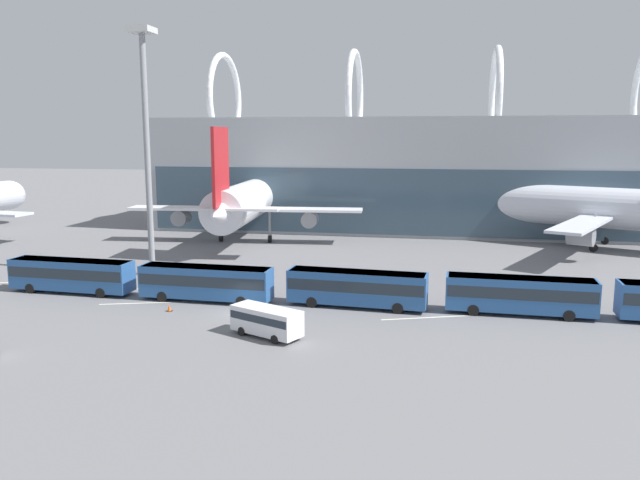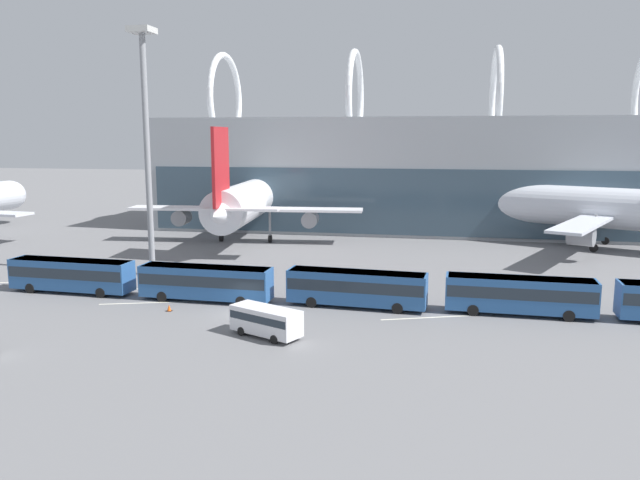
% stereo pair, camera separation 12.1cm
% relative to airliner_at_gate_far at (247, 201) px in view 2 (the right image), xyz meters
% --- Properties ---
extents(ground_plane, '(440.00, 440.00, 0.00)m').
position_rel_airliner_at_gate_far_xyz_m(ground_plane, '(11.27, -37.30, -5.97)').
color(ground_plane, slate).
extents(airliner_at_gate_far, '(34.91, 37.54, 16.72)m').
position_rel_airliner_at_gate_far_xyz_m(airliner_at_gate_far, '(0.00, 0.00, 0.00)').
color(airliner_at_gate_far, white).
rests_on(airliner_at_gate_far, ground_plane).
extents(airliner_parked_remote, '(39.95, 39.20, 15.20)m').
position_rel_airliner_at_gate_far_xyz_m(airliner_parked_remote, '(49.65, 3.92, -0.29)').
color(airliner_parked_remote, silver).
rests_on(airliner_parked_remote, ground_plane).
extents(shuttle_bus_0, '(12.90, 3.19, 3.35)m').
position_rel_airliner_at_gate_far_xyz_m(shuttle_bus_0, '(-7.77, -33.56, -4.01)').
color(shuttle_bus_0, '#285693').
rests_on(shuttle_bus_0, ground_plane).
extents(shuttle_bus_1, '(12.88, 3.04, 3.35)m').
position_rel_airliner_at_gate_far_xyz_m(shuttle_bus_1, '(6.67, -34.05, -4.01)').
color(shuttle_bus_1, '#285693').
rests_on(shuttle_bus_1, ground_plane).
extents(shuttle_bus_2, '(12.96, 3.53, 3.35)m').
position_rel_airliner_at_gate_far_xyz_m(shuttle_bus_2, '(21.12, -33.48, -4.01)').
color(shuttle_bus_2, '#285693').
rests_on(shuttle_bus_2, ground_plane).
extents(shuttle_bus_3, '(12.88, 3.04, 3.35)m').
position_rel_airliner_at_gate_far_xyz_m(shuttle_bus_3, '(35.57, -33.22, -4.01)').
color(shuttle_bus_3, '#285693').
rests_on(shuttle_bus_3, ground_plane).
extents(service_van_foreground, '(6.25, 4.46, 2.31)m').
position_rel_airliner_at_gate_far_xyz_m(service_van_foreground, '(15.27, -43.28, -4.61)').
color(service_van_foreground, silver).
rests_on(service_van_foreground, ground_plane).
extents(floodlight_mast, '(2.53, 2.53, 27.11)m').
position_rel_airliner_at_gate_far_xyz_m(floodlight_mast, '(-3.48, -24.48, 10.69)').
color(floodlight_mast, gray).
rests_on(floodlight_mast, ground_plane).
extents(lane_stripe_0, '(11.33, 3.85, 0.01)m').
position_rel_airliner_at_gate_far_xyz_m(lane_stripe_0, '(2.85, -35.37, -5.97)').
color(lane_stripe_0, silver).
rests_on(lane_stripe_0, ground_plane).
extents(lane_stripe_1, '(8.48, 2.47, 0.01)m').
position_rel_airliner_at_gate_far_xyz_m(lane_stripe_1, '(-3.71, -31.35, -5.97)').
color(lane_stripe_1, silver).
rests_on(lane_stripe_1, ground_plane).
extents(lane_stripe_2, '(7.69, 3.05, 0.01)m').
position_rel_airliner_at_gate_far_xyz_m(lane_stripe_2, '(27.53, -35.72, -5.97)').
color(lane_stripe_2, silver).
rests_on(lane_stripe_2, ground_plane).
extents(traffic_cone_1, '(0.50, 0.50, 0.62)m').
position_rel_airliner_at_gate_far_xyz_m(traffic_cone_1, '(4.68, -38.04, -5.67)').
color(traffic_cone_1, black).
rests_on(traffic_cone_1, ground_plane).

